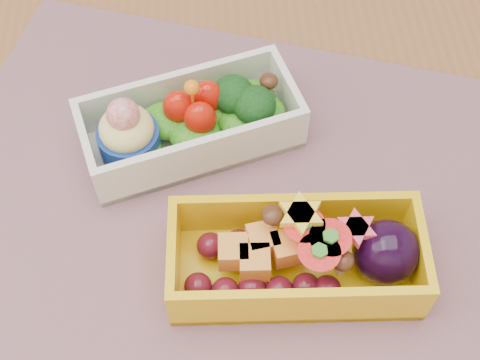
{
  "coord_description": "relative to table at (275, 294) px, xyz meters",
  "views": [
    {
      "loc": [
        -0.05,
        -0.24,
        1.24
      ],
      "look_at": [
        -0.03,
        0.04,
        0.79
      ],
      "focal_mm": 49.24,
      "sensor_mm": 36.0,
      "label": 1
    }
  ],
  "objects": [
    {
      "name": "table",
      "position": [
        0.0,
        0.0,
        0.0
      ],
      "size": [
        1.2,
        0.8,
        0.75
      ],
      "color": "brown",
      "rests_on": "ground"
    },
    {
      "name": "placemat",
      "position": [
        -0.04,
        0.04,
        0.1
      ],
      "size": [
        0.62,
        0.54,
        0.0
      ],
      "primitive_type": "cube",
      "rotation": [
        0.0,
        0.0,
        -0.31
      ],
      "color": "#865C63",
      "rests_on": "table"
    },
    {
      "name": "bento_white",
      "position": [
        -0.07,
        0.11,
        0.13
      ],
      "size": [
        0.21,
        0.13,
        0.08
      ],
      "rotation": [
        0.0,
        0.0,
        0.29
      ],
      "color": "silver",
      "rests_on": "placemat"
    },
    {
      "name": "bento_yellow",
      "position": [
        0.01,
        -0.03,
        0.13
      ],
      "size": [
        0.2,
        0.09,
        0.07
      ],
      "rotation": [
        0.0,
        0.0,
        -0.03
      ],
      "color": "#E8B50B",
      "rests_on": "placemat"
    }
  ]
}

